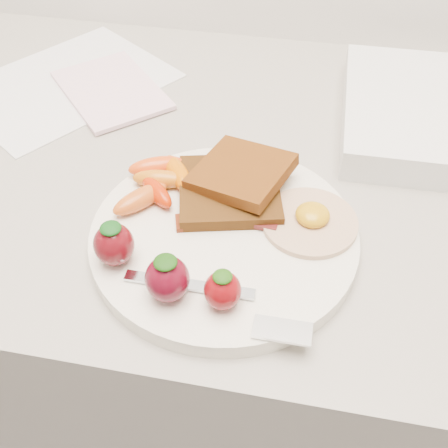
# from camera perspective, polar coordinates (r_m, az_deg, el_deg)

# --- Properties ---
(counter) EXTENTS (2.00, 0.60, 0.90)m
(counter) POSITION_cam_1_polar(r_m,az_deg,el_deg) (1.02, 1.00, -13.20)
(counter) COLOR gray
(counter) RESTS_ON ground
(plate) EXTENTS (0.27, 0.27, 0.02)m
(plate) POSITION_cam_1_polar(r_m,az_deg,el_deg) (0.57, -0.00, -1.33)
(plate) COLOR white
(plate) RESTS_ON counter
(toast_lower) EXTENTS (0.13, 0.13, 0.01)m
(toast_lower) POSITION_cam_1_polar(r_m,az_deg,el_deg) (0.59, 0.54, 3.43)
(toast_lower) COLOR black
(toast_lower) RESTS_ON plate
(toast_upper) EXTENTS (0.12, 0.12, 0.02)m
(toast_upper) POSITION_cam_1_polar(r_m,az_deg,el_deg) (0.60, 1.78, 5.29)
(toast_upper) COLOR #3B1C08
(toast_upper) RESTS_ON toast_lower
(fried_egg) EXTENTS (0.13, 0.13, 0.02)m
(fried_egg) POSITION_cam_1_polar(r_m,az_deg,el_deg) (0.57, 8.77, 0.42)
(fried_egg) COLOR #F6E3C4
(fried_egg) RESTS_ON plate
(bacon_strips) EXTENTS (0.11, 0.08, 0.01)m
(bacon_strips) POSITION_cam_1_polar(r_m,az_deg,el_deg) (0.57, 0.47, 1.09)
(bacon_strips) COLOR #4C0E05
(bacon_strips) RESTS_ON plate
(baby_carrots) EXTENTS (0.09, 0.11, 0.02)m
(baby_carrots) POSITION_cam_1_polar(r_m,az_deg,el_deg) (0.61, -6.69, 4.33)
(baby_carrots) COLOR #CC6A12
(baby_carrots) RESTS_ON plate
(strawberries) EXTENTS (0.14, 0.07, 0.05)m
(strawberries) POSITION_cam_1_polar(r_m,az_deg,el_deg) (0.50, -6.51, -4.47)
(strawberries) COLOR #580910
(strawberries) RESTS_ON plate
(fork) EXTENTS (0.18, 0.05, 0.00)m
(fork) POSITION_cam_1_polar(r_m,az_deg,el_deg) (0.50, 0.61, -8.20)
(fork) COLOR silver
(fork) RESTS_ON plate
(paper_sheet) EXTENTS (0.32, 0.34, 0.00)m
(paper_sheet) POSITION_cam_1_polar(r_m,az_deg,el_deg) (0.84, -15.75, 13.58)
(paper_sheet) COLOR white
(paper_sheet) RESTS_ON counter
(notepad) EXTENTS (0.20, 0.20, 0.01)m
(notepad) POSITION_cam_1_polar(r_m,az_deg,el_deg) (0.80, -11.39, 13.21)
(notepad) COLOR #F7C9D6
(notepad) RESTS_ON paper_sheet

